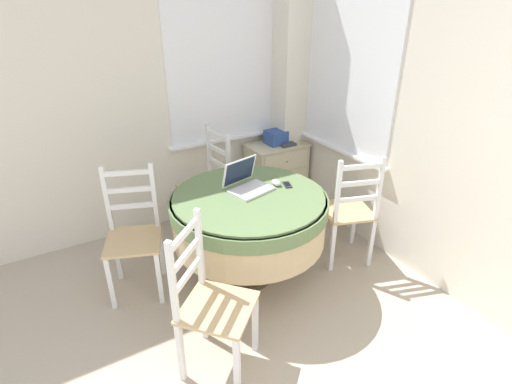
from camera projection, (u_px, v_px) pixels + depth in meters
name	position (u px, v px, depth m)	size (l,w,h in m)	color
corner_room_shell	(278.00, 119.00, 2.88)	(4.63, 5.11, 2.55)	silver
round_dining_table	(249.00, 214.00, 3.01)	(1.18, 1.18, 0.76)	#4C3D2D
laptop	(247.00, 183.00, 3.01)	(0.36, 0.34, 0.23)	silver
computer_mouse	(276.00, 183.00, 3.08)	(0.06, 0.09, 0.05)	white
cell_phone	(287.00, 185.00, 3.09)	(0.08, 0.12, 0.01)	#2D2D33
dining_chair_near_back_window	(208.00, 185.00, 3.76)	(0.44, 0.43, 0.99)	tan
dining_chair_near_right_window	(349.00, 212.00, 3.30)	(0.50, 0.51, 0.99)	tan
dining_chair_camera_near	(210.00, 304.00, 2.32)	(0.56, 0.56, 0.99)	tan
dining_chair_left_flank	(134.00, 236.00, 2.98)	(0.51, 0.51, 0.99)	tan
corner_cabinet	(276.00, 174.00, 4.29)	(0.61, 0.40, 0.69)	beige
storage_box	(276.00, 137.00, 4.12)	(0.19, 0.19, 0.14)	#2D4C93
book_on_cabinet	(285.00, 143.00, 4.13)	(0.16, 0.21, 0.02)	#3F3F44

